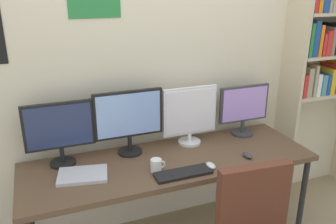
{
  "coord_description": "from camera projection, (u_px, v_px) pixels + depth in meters",
  "views": [
    {
      "loc": [
        -0.84,
        -1.52,
        1.94
      ],
      "look_at": [
        0.0,
        0.65,
        1.09
      ],
      "focal_mm": 37.68,
      "sensor_mm": 36.0,
      "label": 1
    }
  ],
  "objects": [
    {
      "name": "monitor_center_right",
      "position": [
        190.0,
        114.0,
        2.74
      ],
      "size": [
        0.44,
        0.18,
        0.46
      ],
      "color": "silver",
      "rests_on": "desk"
    },
    {
      "name": "laptop_closed",
      "position": [
        83.0,
        175.0,
        2.32
      ],
      "size": [
        0.36,
        0.28,
        0.02
      ],
      "primitive_type": "cube",
      "rotation": [
        0.0,
        0.0,
        -0.19
      ],
      "color": "silver",
      "rests_on": "desk"
    },
    {
      "name": "mouse_right_side",
      "position": [
        211.0,
        166.0,
        2.44
      ],
      "size": [
        0.06,
        0.1,
        0.03
      ],
      "primitive_type": "ellipsoid",
      "color": "silver",
      "rests_on": "desk"
    },
    {
      "name": "wall_back",
      "position": [
        151.0,
        71.0,
        2.73
      ],
      "size": [
        4.51,
        0.11,
        2.6
      ],
      "color": "beige",
      "rests_on": "ground_plane"
    },
    {
      "name": "monitor_far_right",
      "position": [
        244.0,
        108.0,
        2.91
      ],
      "size": [
        0.44,
        0.18,
        0.42
      ],
      "color": "#38383D",
      "rests_on": "desk"
    },
    {
      "name": "monitor_far_left",
      "position": [
        59.0,
        130.0,
        2.4
      ],
      "size": [
        0.47,
        0.18,
        0.46
      ],
      "color": "black",
      "rests_on": "desk"
    },
    {
      "name": "mouse_left_side",
      "position": [
        247.0,
        155.0,
        2.58
      ],
      "size": [
        0.06,
        0.1,
        0.03
      ],
      "primitive_type": "ellipsoid",
      "color": "#38383D",
      "rests_on": "desk"
    },
    {
      "name": "bookshelf",
      "position": [
        325.0,
        59.0,
        3.08
      ],
      "size": [
        0.83,
        0.28,
        2.01
      ],
      "color": "beige",
      "rests_on": "ground_plane"
    },
    {
      "name": "keyboard_main",
      "position": [
        183.0,
        173.0,
        2.35
      ],
      "size": [
        0.39,
        0.13,
        0.02
      ],
      "primitive_type": "cube",
      "color": "black",
      "rests_on": "desk"
    },
    {
      "name": "monitor_center_left",
      "position": [
        129.0,
        118.0,
        2.56
      ],
      "size": [
        0.51,
        0.18,
        0.49
      ],
      "color": "black",
      "rests_on": "desk"
    },
    {
      "name": "coffee_mug",
      "position": [
        156.0,
        165.0,
        2.38
      ],
      "size": [
        0.11,
        0.08,
        0.09
      ],
      "color": "white",
      "rests_on": "desk"
    },
    {
      "name": "desk",
      "position": [
        170.0,
        166.0,
        2.57
      ],
      "size": [
        2.11,
        0.68,
        0.74
      ],
      "color": "brown",
      "rests_on": "ground_plane"
    }
  ]
}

